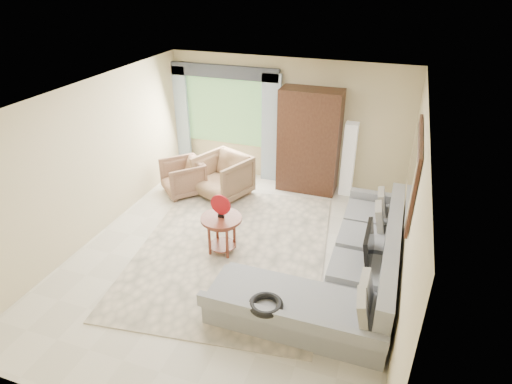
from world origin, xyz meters
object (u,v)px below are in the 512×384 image
at_px(armoire, 309,141).
at_px(armchair_right, 223,176).
at_px(armchair_left, 183,177).
at_px(coffee_table, 222,234).
at_px(tv_screen, 369,245).
at_px(sectional_sofa, 345,272).
at_px(floor_lamp, 348,159).
at_px(potted_plant, 192,162).

bearing_deg(armoire, armchair_right, -150.30).
distance_m(armchair_right, armoire, 1.86).
bearing_deg(armchair_right, armchair_left, -146.20).
height_order(armchair_right, armoire, armoire).
height_order(coffee_table, armchair_right, armchair_right).
xyz_separation_m(armchair_left, armchair_right, (0.81, 0.16, 0.08)).
bearing_deg(tv_screen, sectional_sofa, -150.38).
bearing_deg(armchair_left, floor_lamp, 62.83).
relative_size(coffee_table, armchair_right, 0.69).
bearing_deg(armchair_left, tv_screen, 19.56).
relative_size(tv_screen, armchair_left, 0.95).
relative_size(sectional_sofa, coffee_table, 5.27).
bearing_deg(potted_plant, armchair_left, -72.70).
relative_size(sectional_sofa, tv_screen, 4.68).
height_order(potted_plant, floor_lamp, floor_lamp).
height_order(sectional_sofa, armchair_left, sectional_sofa).
xyz_separation_m(potted_plant, armoire, (2.64, 0.06, 0.81)).
bearing_deg(coffee_table, tv_screen, -2.31).
distance_m(tv_screen, floor_lamp, 2.89).
height_order(armchair_left, potted_plant, armchair_left).
relative_size(sectional_sofa, armoire, 1.65).
relative_size(armchair_left, floor_lamp, 0.52).
distance_m(sectional_sofa, armchair_right, 3.43).
distance_m(sectional_sofa, coffee_table, 2.03).
bearing_deg(floor_lamp, armchair_left, -160.84).
distance_m(coffee_table, armoire, 2.85).
bearing_deg(floor_lamp, sectional_sofa, -81.67).
bearing_deg(armchair_right, sectional_sofa, -13.70).
distance_m(tv_screen, armchair_left, 4.22).
relative_size(armoire, floor_lamp, 1.40).
bearing_deg(sectional_sofa, tv_screen, 29.62).
relative_size(tv_screen, potted_plant, 1.51).
distance_m(armchair_left, potted_plant, 1.02).
height_order(sectional_sofa, armoire, armoire).
bearing_deg(tv_screen, armoire, 118.65).
height_order(coffee_table, armoire, armoire).
distance_m(sectional_sofa, armchair_left, 4.03).
bearing_deg(coffee_table, armchair_right, 112.59).
distance_m(armchair_right, potted_plant, 1.39).
bearing_deg(potted_plant, tv_screen, -32.98).
distance_m(sectional_sofa, floor_lamp, 3.03).
distance_m(sectional_sofa, armoire, 3.24).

